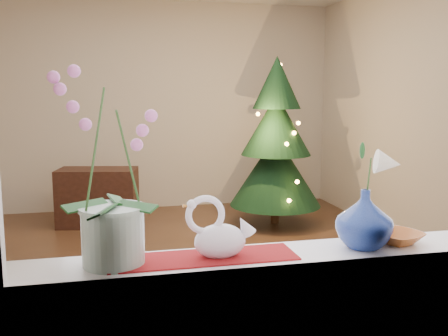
# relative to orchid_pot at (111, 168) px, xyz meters

# --- Properties ---
(ground) EXTENTS (5.00, 5.00, 0.00)m
(ground) POSITION_rel_orchid_pot_xyz_m (0.71, 2.36, -1.27)
(ground) COLOR #3D2619
(ground) RESTS_ON ground
(wall_back) EXTENTS (4.50, 0.10, 2.70)m
(wall_back) POSITION_rel_orchid_pot_xyz_m (0.71, 4.86, 0.08)
(wall_back) COLOR beige
(wall_back) RESTS_ON ground
(wall_front) EXTENTS (4.50, 0.10, 2.70)m
(wall_front) POSITION_rel_orchid_pot_xyz_m (0.71, -0.14, 0.08)
(wall_front) COLOR beige
(wall_front) RESTS_ON ground
(wall_right) EXTENTS (0.10, 5.00, 2.70)m
(wall_right) POSITION_rel_orchid_pot_xyz_m (2.96, 2.36, 0.08)
(wall_right) COLOR beige
(wall_right) RESTS_ON ground
(windowsill) EXTENTS (2.20, 0.26, 0.04)m
(windowsill) POSITION_rel_orchid_pot_xyz_m (0.71, -0.01, -0.37)
(windowsill) COLOR white
(windowsill) RESTS_ON window_apron
(window_frame) EXTENTS (2.22, 0.06, 1.60)m
(window_frame) POSITION_rel_orchid_pot_xyz_m (0.71, -0.11, 0.43)
(window_frame) COLOR white
(window_frame) RESTS_ON windowsill
(runner) EXTENTS (0.70, 0.20, 0.01)m
(runner) POSITION_rel_orchid_pot_xyz_m (0.33, -0.01, -0.35)
(runner) COLOR maroon
(runner) RESTS_ON windowsill
(orchid_pot) EXTENTS (0.30, 0.30, 0.70)m
(orchid_pot) POSITION_rel_orchid_pot_xyz_m (0.00, 0.00, 0.00)
(orchid_pot) COLOR beige
(orchid_pot) RESTS_ON windowsill
(swan) EXTENTS (0.29, 0.22, 0.23)m
(swan) POSITION_rel_orchid_pot_xyz_m (0.39, -0.01, -0.24)
(swan) COLOR white
(swan) RESTS_ON windowsill
(blue_vase) EXTENTS (0.34, 0.34, 0.27)m
(blue_vase) POSITION_rel_orchid_pot_xyz_m (0.97, -0.02, -0.22)
(blue_vase) COLOR navy
(blue_vase) RESTS_ON windowsill
(lily) EXTENTS (0.15, 0.09, 0.20)m
(lily) POSITION_rel_orchid_pot_xyz_m (0.97, -0.02, 0.02)
(lily) COLOR silver
(lily) RESTS_ON blue_vase
(paperweight) EXTENTS (0.08, 0.08, 0.07)m
(paperweight) POSITION_rel_orchid_pot_xyz_m (1.00, -0.05, -0.32)
(paperweight) COLOR white
(paperweight) RESTS_ON windowsill
(amber_dish) EXTENTS (0.21, 0.21, 0.04)m
(amber_dish) POSITION_rel_orchid_pot_xyz_m (1.14, 0.00, -0.33)
(amber_dish) COLOR #AB5621
(amber_dish) RESTS_ON windowsill
(xmas_tree) EXTENTS (1.35, 1.35, 1.94)m
(xmas_tree) POSITION_rel_orchid_pot_xyz_m (1.86, 3.69, -0.30)
(xmas_tree) COLOR black
(xmas_tree) RESTS_ON ground
(side_table) EXTENTS (0.96, 0.61, 0.66)m
(side_table) POSITION_rel_orchid_pot_xyz_m (-0.16, 4.06, -0.94)
(side_table) COLOR black
(side_table) RESTS_ON ground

